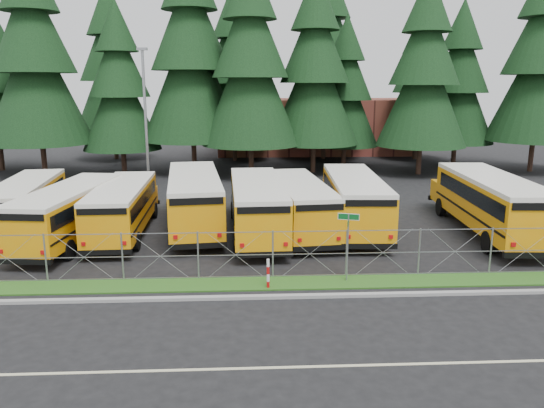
{
  "coord_description": "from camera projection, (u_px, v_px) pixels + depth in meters",
  "views": [
    {
      "loc": [
        -2.05,
        -21.35,
        7.73
      ],
      "look_at": [
        -0.78,
        4.0,
        1.95
      ],
      "focal_mm": 35.0,
      "sensor_mm": 36.0,
      "label": 1
    }
  ],
  "objects": [
    {
      "name": "conifer_2",
      "position": [
        119.0,
        88.0,
        44.79
      ],
      "size": [
        6.63,
        6.63,
        14.66
      ],
      "primitive_type": null,
      "color": "black",
      "rests_on": "ground"
    },
    {
      "name": "bus_3",
      "position": [
        194.0,
        201.0,
        28.8
      ],
      "size": [
        4.03,
        11.73,
        3.01
      ],
      "primitive_type": null,
      "rotation": [
        0.0,
        0.0,
        0.12
      ],
      "color": "orange",
      "rests_on": "ground"
    },
    {
      "name": "bus_east",
      "position": [
        488.0,
        205.0,
        27.66
      ],
      "size": [
        3.47,
        11.97,
        3.1
      ],
      "primitive_type": null,
      "rotation": [
        0.0,
        0.0,
        -0.06
      ],
      "color": "orange",
      "rests_on": "ground"
    },
    {
      "name": "bus_0",
      "position": [
        28.0,
        205.0,
        28.62
      ],
      "size": [
        3.38,
        10.35,
        2.67
      ],
      "primitive_type": null,
      "rotation": [
        0.0,
        0.0,
        0.1
      ],
      "color": "orange",
      "rests_on": "ground"
    },
    {
      "name": "conifer_10",
      "position": [
        111.0,
        73.0,
        53.69
      ],
      "size": [
        7.98,
        7.98,
        17.64
      ],
      "primitive_type": null,
      "color": "black",
      "rests_on": "ground"
    },
    {
      "name": "bus_6",
      "position": [
        353.0,
        202.0,
        28.72
      ],
      "size": [
        3.21,
        11.22,
        2.91
      ],
      "primitive_type": null,
      "rotation": [
        0.0,
        0.0,
        -0.05
      ],
      "color": "orange",
      "rests_on": "ground"
    },
    {
      "name": "curb",
      "position": [
        303.0,
        296.0,
        19.58
      ],
      "size": [
        50.0,
        0.25,
        0.12
      ],
      "primitive_type": "cube",
      "color": "gray",
      "rests_on": "ground"
    },
    {
      "name": "street_sign",
      "position": [
        348.0,
        233.0,
        20.72
      ],
      "size": [
        0.81,
        0.53,
        2.81
      ],
      "color": "gray",
      "rests_on": "ground"
    },
    {
      "name": "conifer_9",
      "position": [
        541.0,
        64.0,
        45.78
      ],
      "size": [
        8.5,
        8.5,
        18.79
      ],
      "primitive_type": null,
      "color": "black",
      "rests_on": "ground"
    },
    {
      "name": "road_lane_line",
      "position": [
        321.0,
        366.0,
        14.82
      ],
      "size": [
        50.0,
        0.12,
        0.01
      ],
      "primitive_type": "cube",
      "color": "beige",
      "rests_on": "ground"
    },
    {
      "name": "light_standard",
      "position": [
        146.0,
        116.0,
        37.31
      ],
      "size": [
        0.7,
        0.35,
        10.14
      ],
      "color": "gray",
      "rests_on": "ground"
    },
    {
      "name": "brick_building",
      "position": [
        315.0,
        125.0,
        61.19
      ],
      "size": [
        22.0,
        10.0,
        6.0
      ],
      "primitive_type": "cube",
      "color": "brown",
      "rests_on": "ground"
    },
    {
      "name": "bus_5",
      "position": [
        299.0,
        206.0,
        28.2
      ],
      "size": [
        3.44,
        10.62,
        2.73
      ],
      "primitive_type": null,
      "rotation": [
        0.0,
        0.0,
        0.09
      ],
      "color": "orange",
      "rests_on": "ground"
    },
    {
      "name": "bus_2",
      "position": [
        124.0,
        209.0,
        27.6
      ],
      "size": [
        2.73,
        10.3,
        2.68
      ],
      "primitive_type": null,
      "rotation": [
        0.0,
        0.0,
        0.03
      ],
      "color": "orange",
      "rests_on": "ground"
    },
    {
      "name": "grass_verge",
      "position": [
        299.0,
        283.0,
        20.95
      ],
      "size": [
        50.0,
        1.4,
        0.06
      ],
      "primitive_type": "cube",
      "color": "#1F4F16",
      "rests_on": "ground"
    },
    {
      "name": "conifer_1",
      "position": [
        35.0,
        61.0,
        43.33
      ],
      "size": [
        8.6,
        8.6,
        19.01
      ],
      "primitive_type": null,
      "color": "black",
      "rests_on": "ground"
    },
    {
      "name": "ground",
      "position": [
        295.0,
        269.0,
        22.61
      ],
      "size": [
        120.0,
        120.0,
        0.0
      ],
      "primitive_type": "plane",
      "color": "black",
      "rests_on": "ground"
    },
    {
      "name": "chainlink_fence",
      "position": [
        297.0,
        254.0,
        21.41
      ],
      "size": [
        44.0,
        0.1,
        2.0
      ],
      "primitive_type": null,
      "color": "gray",
      "rests_on": "ground"
    },
    {
      "name": "conifer_12",
      "position": [
        325.0,
        61.0,
        53.74
      ],
      "size": [
        9.04,
        9.04,
        19.99
      ],
      "primitive_type": null,
      "color": "black",
      "rests_on": "ground"
    },
    {
      "name": "conifer_8",
      "position": [
        459.0,
        85.0,
        49.08
      ],
      "size": [
        6.91,
        6.91,
        15.27
      ],
      "primitive_type": null,
      "color": "black",
      "rests_on": "ground"
    },
    {
      "name": "conifer_3",
      "position": [
        191.0,
        59.0,
        45.12
      ],
      "size": [
        8.83,
        8.83,
        19.53
      ],
      "primitive_type": null,
      "color": "black",
      "rests_on": "ground"
    },
    {
      "name": "conifer_13",
      "position": [
        419.0,
        85.0,
        54.13
      ],
      "size": [
        6.83,
        6.83,
        15.11
      ],
      "primitive_type": null,
      "color": "black",
      "rests_on": "ground"
    },
    {
      "name": "conifer_4",
      "position": [
        250.0,
        67.0,
        43.4
      ],
      "size": [
        8.2,
        8.2,
        18.15
      ],
      "primitive_type": null,
      "color": "black",
      "rests_on": "ground"
    },
    {
      "name": "bus_4",
      "position": [
        257.0,
        208.0,
        27.5
      ],
      "size": [
        3.02,
        11.05,
        2.87
      ],
      "primitive_type": null,
      "rotation": [
        0.0,
        0.0,
        0.04
      ],
      "color": "orange",
      "rests_on": "ground"
    },
    {
      "name": "bus_1",
      "position": [
        73.0,
        214.0,
        26.48
      ],
      "size": [
        3.78,
        10.76,
        2.76
      ],
      "primitive_type": null,
      "rotation": [
        0.0,
        0.0,
        -0.12
      ],
      "color": "orange",
      "rests_on": "ground"
    },
    {
      "name": "conifer_6",
      "position": [
        346.0,
        93.0,
        48.57
      ],
      "size": [
        6.27,
        6.27,
        13.86
      ],
      "primitive_type": null,
      "color": "black",
      "rests_on": "ground"
    },
    {
      "name": "conifer_11",
      "position": [
        234.0,
        75.0,
        52.71
      ],
      "size": [
        7.74,
        7.74,
        17.12
      ],
      "primitive_type": null,
      "color": "black",
      "rests_on": "ground"
    },
    {
      "name": "conifer_5",
      "position": [
        315.0,
        73.0,
        45.56
      ],
      "size": [
        7.79,
        7.79,
        17.23
      ],
      "primitive_type": null,
      "color": "black",
      "rests_on": "ground"
    },
    {
      "name": "striped_bollard",
      "position": [
        268.0,
        274.0,
        20.31
      ],
      "size": [
        0.11,
        0.11,
        1.2
      ],
      "primitive_type": "cylinder",
      "color": "#B20C0C",
      "rests_on": "ground"
    },
    {
      "name": "conifer_7",
      "position": [
        424.0,
        75.0,
        44.48
      ],
      "size": [
        7.62,
        7.62,
        16.85
      ],
      "primitive_type": null,
      "color": "black",
      "rests_on": "ground"
    }
  ]
}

